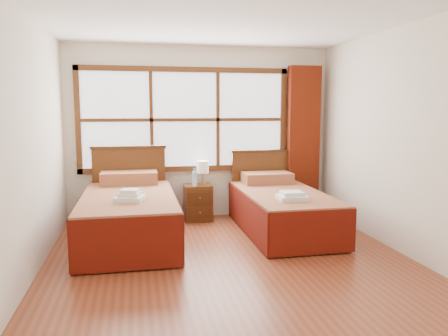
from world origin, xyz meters
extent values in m
plane|color=brown|center=(0.00, 0.00, 0.00)|extent=(4.50, 4.50, 0.00)
plane|color=white|center=(0.00, 0.00, 2.60)|extent=(4.50, 4.50, 0.00)
plane|color=silver|center=(0.00, 2.25, 1.30)|extent=(4.00, 0.00, 4.00)
plane|color=silver|center=(-2.00, 0.00, 1.30)|extent=(0.00, 4.50, 4.50)
plane|color=silver|center=(2.00, 0.00, 1.30)|extent=(0.00, 4.50, 4.50)
cube|color=white|center=(-0.25, 2.22, 1.50)|extent=(3.00, 0.02, 1.40)
cube|color=#4F2A11|center=(-0.25, 2.20, 0.76)|extent=(3.16, 0.06, 0.08)
cube|color=#4F2A11|center=(-0.25, 2.20, 2.24)|extent=(3.16, 0.06, 0.08)
cube|color=#4F2A11|center=(-1.79, 2.20, 1.50)|extent=(0.08, 0.06, 1.56)
cube|color=#4F2A11|center=(1.29, 2.20, 1.50)|extent=(0.08, 0.06, 1.56)
cube|color=#4F2A11|center=(-0.75, 2.20, 1.50)|extent=(0.05, 0.05, 1.40)
cube|color=#4F2A11|center=(0.25, 2.20, 1.50)|extent=(0.05, 0.05, 1.40)
cube|color=#4F2A11|center=(-0.25, 2.20, 1.50)|extent=(3.00, 0.05, 0.05)
cube|color=#621A09|center=(1.60, 2.11, 1.17)|extent=(0.50, 0.16, 2.30)
cube|color=#3D200C|center=(-1.09, 1.13, 0.16)|extent=(1.01, 2.01, 0.33)
cube|color=maroon|center=(-1.09, 1.13, 0.46)|extent=(1.13, 2.23, 0.27)
cube|color=#62140A|center=(-1.65, 1.13, 0.30)|extent=(0.03, 2.23, 0.56)
cube|color=#62140A|center=(-0.53, 1.13, 0.30)|extent=(0.03, 2.23, 0.56)
cube|color=#62140A|center=(-1.09, 0.02, 0.30)|extent=(1.13, 0.03, 0.56)
cube|color=maroon|center=(-1.09, 1.94, 0.69)|extent=(0.79, 0.46, 0.18)
cube|color=#4F2A11|center=(-1.09, 2.14, 0.55)|extent=(1.05, 0.06, 1.09)
cube|color=#3D200C|center=(-1.09, 2.14, 1.10)|extent=(1.09, 0.08, 0.04)
cube|color=#3D200C|center=(0.94, 1.13, 0.15)|extent=(0.92, 1.84, 0.30)
cube|color=maroon|center=(0.94, 1.13, 0.43)|extent=(1.03, 2.04, 0.25)
cube|color=#62140A|center=(0.43, 1.13, 0.28)|extent=(0.03, 2.04, 0.51)
cube|color=#62140A|center=(1.46, 1.13, 0.28)|extent=(0.03, 2.04, 0.51)
cube|color=#62140A|center=(0.94, 0.11, 0.28)|extent=(1.03, 0.03, 0.51)
cube|color=maroon|center=(0.94, 1.87, 0.63)|extent=(0.72, 0.42, 0.16)
cube|color=#4F2A11|center=(0.94, 2.14, 0.50)|extent=(0.96, 0.06, 1.00)
cube|color=#3D200C|center=(0.94, 2.14, 1.01)|extent=(1.00, 0.08, 0.04)
cube|color=#4F2A11|center=(-0.09, 2.00, 0.27)|extent=(0.40, 0.36, 0.54)
cube|color=#3D200C|center=(-0.09, 1.81, 0.16)|extent=(0.36, 0.02, 0.16)
cube|color=#3D200C|center=(-0.09, 1.81, 0.38)|extent=(0.36, 0.02, 0.16)
sphere|color=olive|center=(-0.09, 1.79, 0.16)|extent=(0.03, 0.03, 0.03)
sphere|color=olive|center=(-0.09, 1.79, 0.38)|extent=(0.03, 0.03, 0.03)
cube|color=white|center=(-1.07, 0.74, 0.63)|extent=(0.38, 0.36, 0.05)
cube|color=white|center=(-1.07, 0.74, 0.67)|extent=(0.29, 0.27, 0.04)
cube|color=white|center=(-1.07, 0.74, 0.72)|extent=(0.24, 0.22, 0.04)
cube|color=white|center=(0.88, 0.64, 0.58)|extent=(0.35, 0.31, 0.05)
cube|color=white|center=(0.88, 0.64, 0.63)|extent=(0.26, 0.23, 0.05)
cylinder|color=#CA8B40|center=(-0.02, 2.02, 0.55)|extent=(0.11, 0.11, 0.02)
cylinder|color=#CA8B40|center=(-0.02, 2.02, 0.63)|extent=(0.02, 0.02, 0.15)
cylinder|color=white|center=(-0.02, 2.02, 0.80)|extent=(0.18, 0.18, 0.18)
cylinder|color=silver|center=(-0.14, 1.97, 0.64)|extent=(0.06, 0.06, 0.20)
cylinder|color=blue|center=(-0.14, 1.97, 0.75)|extent=(0.03, 0.03, 0.03)
cylinder|color=silver|center=(-0.15, 1.89, 0.65)|extent=(0.07, 0.07, 0.22)
cylinder|color=blue|center=(-0.15, 1.89, 0.78)|extent=(0.03, 0.03, 0.03)
camera|label=1|loc=(-0.98, -4.37, 1.66)|focal=35.00mm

